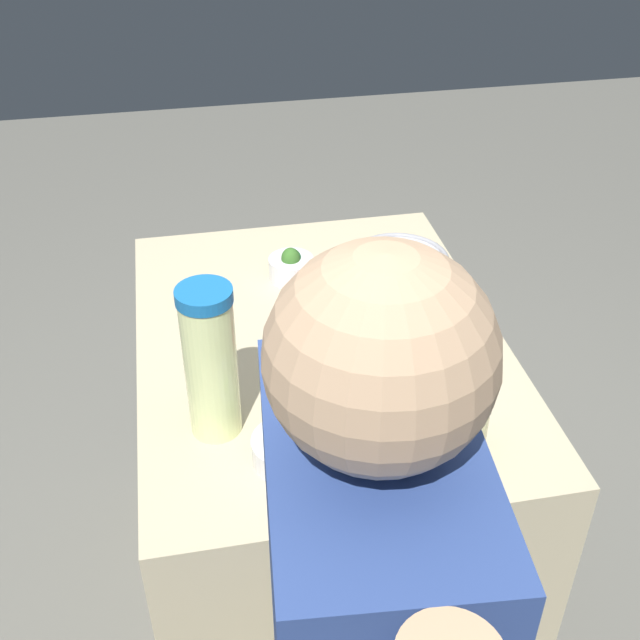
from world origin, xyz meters
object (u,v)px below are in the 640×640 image
(cooking_pot, at_px, (397,289))
(broccoli_bowl_front, at_px, (286,446))
(lemonade_pitcher, at_px, (211,362))
(mason_jar, at_px, (467,426))
(broccoli_bowl_center, at_px, (291,266))

(cooking_pot, xyz_separation_m, broccoli_bowl_front, (0.37, -0.31, -0.07))
(lemonade_pitcher, bearing_deg, mason_jar, 71.80)
(lemonade_pitcher, distance_m, broccoli_bowl_front, 0.21)
(broccoli_bowl_center, bearing_deg, lemonade_pitcher, -24.35)
(broccoli_bowl_center, bearing_deg, broccoli_bowl_front, -10.14)
(cooking_pot, height_order, lemonade_pitcher, lemonade_pitcher)
(mason_jar, height_order, broccoli_bowl_front, mason_jar)
(cooking_pot, distance_m, broccoli_bowl_center, 0.32)
(mason_jar, height_order, broccoli_bowl_center, mason_jar)
(lemonade_pitcher, relative_size, mason_jar, 2.83)
(cooking_pot, height_order, broccoli_bowl_center, cooking_pot)
(broccoli_bowl_center, bearing_deg, mason_jar, 18.55)
(cooking_pot, xyz_separation_m, mason_jar, (0.40, 0.02, -0.04))
(cooking_pot, bearing_deg, broccoli_bowl_front, -39.87)
(lemonade_pitcher, relative_size, broccoli_bowl_front, 2.32)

